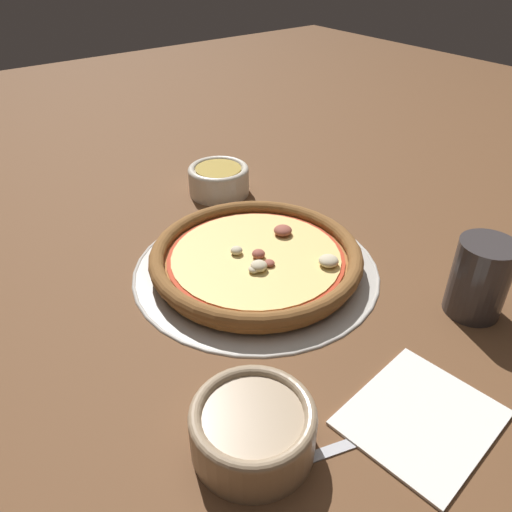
{
  "coord_description": "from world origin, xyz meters",
  "views": [
    {
      "loc": [
        -0.37,
        -0.49,
        0.45
      ],
      "look_at": [
        0.0,
        0.0,
        0.03
      ],
      "focal_mm": 35.0,
      "sensor_mm": 36.0,
      "label": 1
    }
  ],
  "objects_px": {
    "pizza_tray": "(256,268)",
    "pizza": "(256,257)",
    "bowl_near": "(219,179)",
    "drinking_cup": "(480,278)",
    "fork": "(395,427)",
    "bowl_far": "(253,427)",
    "napkin": "(421,417)"
  },
  "relations": [
    {
      "from": "fork",
      "to": "bowl_near",
      "type": "bearing_deg",
      "value": 91.15
    },
    {
      "from": "pizza_tray",
      "to": "bowl_near",
      "type": "height_order",
      "value": "bowl_near"
    },
    {
      "from": "pizza_tray",
      "to": "pizza",
      "type": "height_order",
      "value": "pizza"
    },
    {
      "from": "drinking_cup",
      "to": "fork",
      "type": "xyz_separation_m",
      "value": [
        -0.23,
        -0.06,
        -0.05
      ]
    },
    {
      "from": "pizza_tray",
      "to": "napkin",
      "type": "distance_m",
      "value": 0.33
    },
    {
      "from": "pizza",
      "to": "bowl_near",
      "type": "height_order",
      "value": "bowl_near"
    },
    {
      "from": "bowl_near",
      "to": "drinking_cup",
      "type": "bearing_deg",
      "value": -81.07
    },
    {
      "from": "pizza_tray",
      "to": "napkin",
      "type": "relative_size",
      "value": 2.18
    },
    {
      "from": "pizza",
      "to": "drinking_cup",
      "type": "bearing_deg",
      "value": -54.92
    },
    {
      "from": "pizza_tray",
      "to": "napkin",
      "type": "height_order",
      "value": "napkin"
    },
    {
      "from": "pizza",
      "to": "bowl_far",
      "type": "relative_size",
      "value": 2.54
    },
    {
      "from": "pizza",
      "to": "bowl_far",
      "type": "height_order",
      "value": "bowl_far"
    },
    {
      "from": "pizza",
      "to": "bowl_near",
      "type": "relative_size",
      "value": 2.75
    },
    {
      "from": "bowl_near",
      "to": "fork",
      "type": "relative_size",
      "value": 0.6
    },
    {
      "from": "pizza",
      "to": "drinking_cup",
      "type": "distance_m",
      "value": 0.31
    },
    {
      "from": "pizza_tray",
      "to": "bowl_near",
      "type": "relative_size",
      "value": 3.21
    },
    {
      "from": "bowl_near",
      "to": "drinking_cup",
      "type": "xyz_separation_m",
      "value": [
        0.08,
        -0.5,
        0.02
      ]
    },
    {
      "from": "pizza_tray",
      "to": "bowl_far",
      "type": "distance_m",
      "value": 0.31
    },
    {
      "from": "pizza",
      "to": "bowl_far",
      "type": "distance_m",
      "value": 0.31
    },
    {
      "from": "bowl_near",
      "to": "fork",
      "type": "bearing_deg",
      "value": -105.25
    },
    {
      "from": "drinking_cup",
      "to": "fork",
      "type": "distance_m",
      "value": 0.25
    },
    {
      "from": "bowl_near",
      "to": "bowl_far",
      "type": "distance_m",
      "value": 0.57
    },
    {
      "from": "bowl_near",
      "to": "bowl_far",
      "type": "relative_size",
      "value": 0.92
    },
    {
      "from": "pizza",
      "to": "bowl_near",
      "type": "xyz_separation_m",
      "value": [
        0.1,
        0.25,
        0.01
      ]
    },
    {
      "from": "bowl_near",
      "to": "pizza",
      "type": "bearing_deg",
      "value": -111.5
    },
    {
      "from": "pizza_tray",
      "to": "pizza",
      "type": "bearing_deg",
      "value": -39.19
    },
    {
      "from": "pizza_tray",
      "to": "drinking_cup",
      "type": "xyz_separation_m",
      "value": [
        0.18,
        -0.25,
        0.05
      ]
    },
    {
      "from": "bowl_far",
      "to": "napkin",
      "type": "height_order",
      "value": "bowl_far"
    },
    {
      "from": "bowl_near",
      "to": "fork",
      "type": "xyz_separation_m",
      "value": [
        -0.15,
        -0.57,
        -0.03
      ]
    },
    {
      "from": "pizza_tray",
      "to": "fork",
      "type": "bearing_deg",
      "value": -99.97
    },
    {
      "from": "pizza_tray",
      "to": "bowl_near",
      "type": "xyz_separation_m",
      "value": [
        0.1,
        0.25,
        0.03
      ]
    },
    {
      "from": "bowl_near",
      "to": "bowl_far",
      "type": "bearing_deg",
      "value": -120.19
    }
  ]
}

